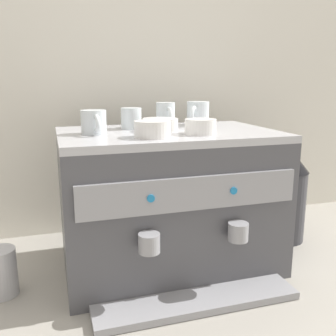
{
  "coord_description": "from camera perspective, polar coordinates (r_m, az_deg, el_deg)",
  "views": [
    {
      "loc": [
        -0.34,
        -1.11,
        0.59
      ],
      "look_at": [
        0.0,
        0.0,
        0.32
      ],
      "focal_mm": 40.59,
      "sensor_mm": 36.0,
      "label": 1
    }
  ],
  "objects": [
    {
      "name": "ceramic_cup_0",
      "position": [
        1.33,
        4.45,
        8.18
      ],
      "size": [
        0.09,
        0.11,
        0.08
      ],
      "color": "silver",
      "rests_on": "espresso_machine"
    },
    {
      "name": "ceramic_cup_3",
      "position": [
        1.23,
        -5.51,
        7.44
      ],
      "size": [
        0.07,
        0.1,
        0.07
      ],
      "color": "silver",
      "rests_on": "espresso_machine"
    },
    {
      "name": "milk_pitcher",
      "position": [
        1.19,
        -23.78,
        -14.14
      ],
      "size": [
        0.09,
        0.09,
        0.14
      ],
      "primitive_type": "cylinder",
      "color": "#B7B7BC",
      "rests_on": "ground_plane"
    },
    {
      "name": "ceramic_cup_1",
      "position": [
        1.12,
        -11.09,
        6.79
      ],
      "size": [
        0.07,
        0.11,
        0.07
      ],
      "color": "silver",
      "rests_on": "espresso_machine"
    },
    {
      "name": "coffee_grinder",
      "position": [
        1.48,
        17.18,
        -3.6
      ],
      "size": [
        0.16,
        0.16,
        0.36
      ],
      "color": "#333338",
      "rests_on": "ground_plane"
    },
    {
      "name": "ground_plane",
      "position": [
        1.3,
        0.0,
        -13.89
      ],
      "size": [
        4.0,
        4.0,
        0.0
      ],
      "primitive_type": "plane",
      "color": "#9E998E"
    },
    {
      "name": "espresso_machine",
      "position": [
        1.21,
        0.06,
        -4.82
      ],
      "size": [
        0.66,
        0.53,
        0.44
      ],
      "color": "#4C4C51",
      "rests_on": "ground_plane"
    },
    {
      "name": "ceramic_bowl_0",
      "position": [
        1.1,
        4.89,
        6.16
      ],
      "size": [
        0.09,
        0.09,
        0.04
      ],
      "color": "white",
      "rests_on": "espresso_machine"
    },
    {
      "name": "ceramic_cup_2",
      "position": [
        1.27,
        -0.32,
        8.0
      ],
      "size": [
        0.06,
        0.1,
        0.08
      ],
      "color": "silver",
      "rests_on": "espresso_machine"
    },
    {
      "name": "ceramic_bowl_1",
      "position": [
        1.04,
        -2.35,
        5.79
      ],
      "size": [
        0.1,
        0.1,
        0.04
      ],
      "color": "white",
      "rests_on": "espresso_machine"
    },
    {
      "name": "ceramic_bowl_2",
      "position": [
        1.16,
        -1.12,
        6.44
      ],
      "size": [
        0.11,
        0.11,
        0.04
      ],
      "color": "white",
      "rests_on": "espresso_machine"
    },
    {
      "name": "tiled_backsplash_wall",
      "position": [
        1.53,
        -4.28,
        9.45
      ],
      "size": [
        2.8,
        0.03,
        0.99
      ],
      "primitive_type": "cube",
      "color": "silver",
      "rests_on": "ground_plane"
    }
  ]
}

